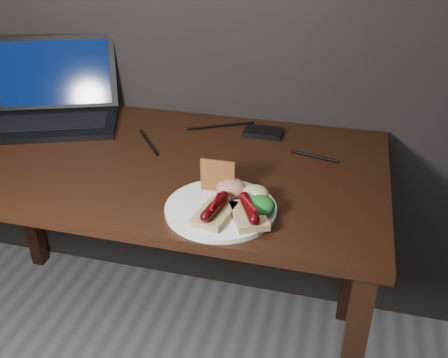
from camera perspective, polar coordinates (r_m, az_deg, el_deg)
desk at (r=1.49m, az=-9.70°, el=-0.43°), size 1.40×0.70×0.75m
laptop at (r=1.74m, az=-18.94°, el=8.08°), size 0.49×0.45×0.25m
hard_drive at (r=1.56m, az=4.52°, el=5.33°), size 0.12×0.07×0.02m
desk_cables at (r=1.57m, az=-7.60°, el=5.12°), size 1.09×0.31×0.01m
plate at (r=1.18m, az=-0.37°, el=-3.41°), size 0.27×0.27×0.01m
bread_sausage_center at (r=1.13m, az=-1.05°, el=-3.61°), size 0.09×0.13×0.04m
bread_sausage_right at (r=1.12m, az=2.86°, el=-3.79°), size 0.11×0.13×0.04m
crispbread at (r=1.21m, az=-0.73°, el=0.33°), size 0.08×0.01×0.08m
salad_greens at (r=1.14m, az=4.14°, el=-3.03°), size 0.07×0.07×0.04m
salsa_mound at (r=1.21m, az=0.82°, el=-1.00°), size 0.07×0.07×0.04m
coleslaw_mound at (r=1.19m, az=3.61°, el=-1.69°), size 0.06×0.06×0.04m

